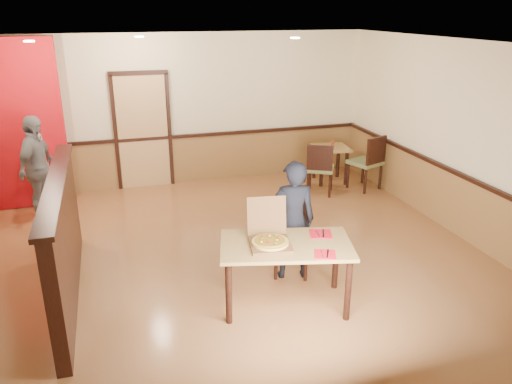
# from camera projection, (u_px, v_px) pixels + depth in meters

# --- Properties ---
(floor) EXTENTS (7.00, 7.00, 0.00)m
(floor) POSITION_uv_depth(u_px,v_px,m) (231.00, 263.00, 6.66)
(floor) COLOR #A26A3F
(floor) RESTS_ON ground
(ceiling) EXTENTS (7.00, 7.00, 0.00)m
(ceiling) POSITION_uv_depth(u_px,v_px,m) (227.00, 45.00, 5.69)
(ceiling) COLOR black
(ceiling) RESTS_ON wall_back
(wall_back) EXTENTS (7.00, 0.00, 7.00)m
(wall_back) POSITION_uv_depth(u_px,v_px,m) (185.00, 110.00, 9.32)
(wall_back) COLOR #F7ECC1
(wall_back) RESTS_ON floor
(wall_right) EXTENTS (0.00, 7.00, 7.00)m
(wall_right) POSITION_uv_depth(u_px,v_px,m) (468.00, 142.00, 7.11)
(wall_right) COLOR #F7ECC1
(wall_right) RESTS_ON floor
(wainscot_back) EXTENTS (7.00, 0.04, 0.90)m
(wainscot_back) POSITION_uv_depth(u_px,v_px,m) (188.00, 159.00, 9.62)
(wainscot_back) COLOR olive
(wainscot_back) RESTS_ON floor
(chair_rail_back) EXTENTS (7.00, 0.06, 0.06)m
(chair_rail_back) POSITION_uv_depth(u_px,v_px,m) (186.00, 136.00, 9.44)
(chair_rail_back) COLOR black
(chair_rail_back) RESTS_ON wall_back
(wainscot_right) EXTENTS (0.04, 7.00, 0.90)m
(wainscot_right) POSITION_uv_depth(u_px,v_px,m) (456.00, 204.00, 7.43)
(wainscot_right) COLOR olive
(wainscot_right) RESTS_ON floor
(chair_rail_right) EXTENTS (0.06, 7.00, 0.06)m
(chair_rail_right) POSITION_uv_depth(u_px,v_px,m) (460.00, 174.00, 7.26)
(chair_rail_right) COLOR black
(chair_rail_right) RESTS_ON wall_right
(back_door) EXTENTS (0.90, 0.06, 2.10)m
(back_door) POSITION_uv_depth(u_px,v_px,m) (143.00, 132.00, 9.19)
(back_door) COLOR tan
(back_door) RESTS_ON wall_back
(booth_partition) EXTENTS (0.20, 3.10, 1.44)m
(booth_partition) POSITION_uv_depth(u_px,v_px,m) (64.00, 238.00, 5.69)
(booth_partition) COLOR black
(booth_partition) RESTS_ON floor
(red_accent_panel) EXTENTS (1.60, 0.20, 2.78)m
(red_accent_panel) POSITION_uv_depth(u_px,v_px,m) (12.00, 126.00, 8.09)
(red_accent_panel) COLOR red
(red_accent_panel) RESTS_ON floor
(spot_a) EXTENTS (0.14, 0.14, 0.02)m
(spot_a) POSITION_uv_depth(u_px,v_px,m) (29.00, 41.00, 6.69)
(spot_a) COLOR #FFE3B2
(spot_a) RESTS_ON ceiling
(spot_b) EXTENTS (0.14, 0.14, 0.02)m
(spot_b) POSITION_uv_depth(u_px,v_px,m) (139.00, 37.00, 7.72)
(spot_b) COLOR #FFE3B2
(spot_b) RESTS_ON ceiling
(spot_c) EXTENTS (0.14, 0.14, 0.02)m
(spot_c) POSITION_uv_depth(u_px,v_px,m) (295.00, 38.00, 7.42)
(spot_c) COLOR #FFE3B2
(spot_c) RESTS_ON ceiling
(main_table) EXTENTS (1.59, 1.14, 0.77)m
(main_table) POSITION_uv_depth(u_px,v_px,m) (286.00, 252.00, 5.51)
(main_table) COLOR #AC8448
(main_table) RESTS_ON floor
(diner_chair) EXTENTS (0.58, 0.58, 0.90)m
(diner_chair) POSITION_uv_depth(u_px,v_px,m) (292.00, 235.00, 6.31)
(diner_chair) COLOR olive
(diner_chair) RESTS_ON floor
(side_chair_left) EXTENTS (0.64, 0.64, 0.96)m
(side_chair_left) POSITION_uv_depth(u_px,v_px,m) (320.00, 167.00, 8.93)
(side_chair_left) COLOR olive
(side_chair_left) RESTS_ON floor
(side_chair_right) EXTENTS (0.66, 0.66, 1.03)m
(side_chair_right) POSITION_uv_depth(u_px,v_px,m) (369.00, 160.00, 9.17)
(side_chair_right) COLOR olive
(side_chair_right) RESTS_ON floor
(side_table) EXTENTS (0.72, 0.72, 0.70)m
(side_table) POSITION_uv_depth(u_px,v_px,m) (330.00, 155.00, 9.61)
(side_table) COLOR #AC8448
(side_table) RESTS_ON floor
(diner) EXTENTS (0.61, 0.46, 1.52)m
(diner) POSITION_uv_depth(u_px,v_px,m) (293.00, 221.00, 6.08)
(diner) COLOR black
(diner) RESTS_ON floor
(passerby) EXTENTS (0.72, 1.06, 1.67)m
(passerby) POSITION_uv_depth(u_px,v_px,m) (37.00, 168.00, 7.82)
(passerby) COLOR gray
(passerby) RESTS_ON floor
(pizza_box) EXTENTS (0.51, 0.58, 0.47)m
(pizza_box) POSITION_uv_depth(u_px,v_px,m) (270.00, 239.00, 5.45)
(pizza_box) COLOR brown
(pizza_box) RESTS_ON main_table
(pizza) EXTENTS (0.49, 0.49, 0.03)m
(pizza) POSITION_uv_depth(u_px,v_px,m) (270.00, 242.00, 5.41)
(pizza) COLOR #DBB94F
(pizza) RESTS_ON pizza_box
(napkin_near) EXTENTS (0.29, 0.29, 0.01)m
(napkin_near) POSITION_uv_depth(u_px,v_px,m) (325.00, 254.00, 5.23)
(napkin_near) COLOR red
(napkin_near) RESTS_ON main_table
(napkin_far) EXTENTS (0.31, 0.31, 0.01)m
(napkin_far) POSITION_uv_depth(u_px,v_px,m) (321.00, 234.00, 5.70)
(napkin_far) COLOR red
(napkin_far) RESTS_ON main_table
(condiment) EXTENTS (0.06, 0.06, 0.15)m
(condiment) POSITION_uv_depth(u_px,v_px,m) (333.00, 145.00, 9.43)
(condiment) COLOR #96381B
(condiment) RESTS_ON side_table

